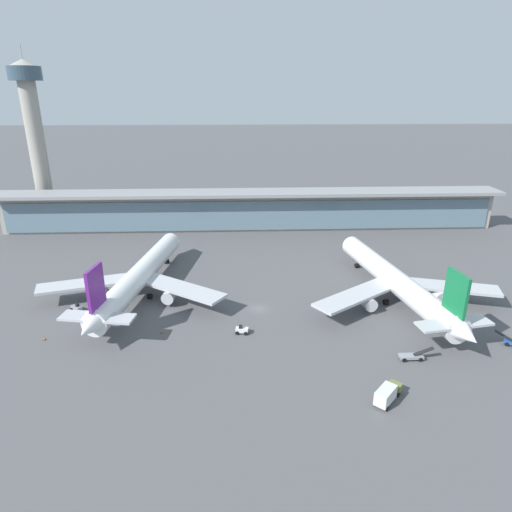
% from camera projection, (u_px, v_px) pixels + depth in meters
% --- Properties ---
extents(ground_plane, '(1200.00, 1200.00, 0.00)m').
position_uv_depth(ground_plane, '(259.00, 309.00, 111.94)').
color(ground_plane, '#515154').
extents(airliner_left_stand, '(49.30, 64.75, 17.29)m').
position_uv_depth(airliner_left_stand, '(139.00, 277.00, 117.25)').
color(airliner_left_stand, white).
rests_on(airliner_left_stand, ground).
extents(airliner_centre_stand, '(49.25, 64.72, 17.29)m').
position_uv_depth(airliner_centre_stand, '(396.00, 281.00, 114.34)').
color(airliner_centre_stand, white).
rests_on(airliner_centre_stand, ground).
extents(service_truck_near_nose_olive, '(6.61, 6.95, 3.10)m').
position_uv_depth(service_truck_near_nose_olive, '(387.00, 394.00, 78.21)').
color(service_truck_near_nose_olive, olive).
rests_on(service_truck_near_nose_olive, ground).
extents(service_truck_under_wing_grey, '(3.33, 3.00, 2.05)m').
position_uv_depth(service_truck_under_wing_grey, '(77.00, 308.00, 110.53)').
color(service_truck_under_wing_grey, gray).
rests_on(service_truck_under_wing_grey, ground).
extents(service_truck_mid_apron_white, '(3.09, 2.13, 2.05)m').
position_uv_depth(service_truck_mid_apron_white, '(242.00, 330.00, 100.35)').
color(service_truck_mid_apron_white, silver).
rests_on(service_truck_mid_apron_white, ground).
extents(service_truck_on_taxiway_white, '(2.61, 3.28, 2.05)m').
position_uv_depth(service_truck_on_taxiway_white, '(452.00, 282.00, 124.90)').
color(service_truck_on_taxiway_white, silver).
rests_on(service_truck_on_taxiway_white, ground).
extents(service_truck_at_far_stand_grey, '(6.81, 1.95, 2.70)m').
position_uv_depth(service_truck_at_far_stand_grey, '(412.00, 356.00, 90.71)').
color(service_truck_at_far_stand_grey, gray).
rests_on(service_truck_at_far_stand_grey, ground).
extents(terminal_building, '(191.39, 12.80, 15.20)m').
position_uv_depth(terminal_building, '(250.00, 209.00, 172.89)').
color(terminal_building, '#9E998E').
rests_on(terminal_building, ground).
extents(control_tower, '(12.00, 12.00, 66.84)m').
position_uv_depth(control_tower, '(34.00, 131.00, 171.38)').
color(control_tower, '#9E998E').
rests_on(control_tower, ground).
extents(safety_cone_alpha, '(0.62, 0.62, 0.70)m').
position_uv_depth(safety_cone_alpha, '(44.00, 339.00, 97.96)').
color(safety_cone_alpha, orange).
rests_on(safety_cone_alpha, ground).
extents(safety_cone_bravo, '(0.62, 0.62, 0.70)m').
position_uv_depth(safety_cone_bravo, '(100.00, 332.00, 100.48)').
color(safety_cone_bravo, orange).
rests_on(safety_cone_bravo, ground).
extents(safety_cone_charlie, '(0.62, 0.62, 0.70)m').
position_uv_depth(safety_cone_charlie, '(162.00, 332.00, 100.63)').
color(safety_cone_charlie, orange).
rests_on(safety_cone_charlie, ground).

